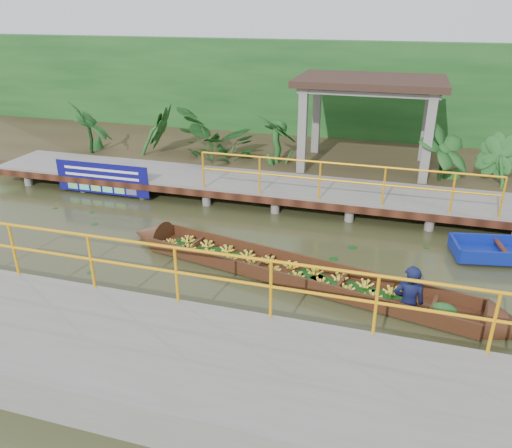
# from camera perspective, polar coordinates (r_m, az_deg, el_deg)

# --- Properties ---
(ground) EXTENTS (80.00, 80.00, 0.00)m
(ground) POSITION_cam_1_polar(r_m,az_deg,el_deg) (11.58, -5.98, -3.05)
(ground) COLOR #2E3018
(ground) RESTS_ON ground
(land_strip) EXTENTS (30.00, 8.00, 0.45)m
(land_strip) POSITION_cam_1_polar(r_m,az_deg,el_deg) (18.18, 2.95, 7.87)
(land_strip) COLOR #302818
(land_strip) RESTS_ON ground
(far_dock) EXTENTS (16.00, 2.06, 1.66)m
(far_dock) POSITION_cam_1_polar(r_m,az_deg,el_deg) (14.36, -0.85, 4.57)
(far_dock) COLOR slate
(far_dock) RESTS_ON ground
(near_dock) EXTENTS (18.00, 2.40, 1.73)m
(near_dock) POSITION_cam_1_polar(r_m,az_deg,el_deg) (7.85, -10.95, -15.33)
(near_dock) COLOR slate
(near_dock) RESTS_ON ground
(pavilion) EXTENTS (4.40, 3.00, 3.00)m
(pavilion) POSITION_cam_1_polar(r_m,az_deg,el_deg) (16.02, 12.90, 14.65)
(pavilion) COLOR slate
(pavilion) RESTS_ON ground
(foliage_backdrop) EXTENTS (30.00, 0.80, 4.00)m
(foliage_backdrop) POSITION_cam_1_polar(r_m,az_deg,el_deg) (20.19, 4.81, 14.57)
(foliage_backdrop) COLOR #154218
(foliage_backdrop) RESTS_ON ground
(vendor_boat) EXTENTS (8.75, 2.65, 1.99)m
(vendor_boat) POSITION_cam_1_polar(r_m,az_deg,el_deg) (10.18, 6.66, -5.61)
(vendor_boat) COLOR #351C0E
(vendor_boat) RESTS_ON ground
(blue_banner) EXTENTS (2.99, 0.04, 0.93)m
(blue_banner) POSITION_cam_1_polar(r_m,az_deg,el_deg) (15.27, -17.19, 4.99)
(blue_banner) COLOR #0E0C64
(blue_banner) RESTS_ON ground
(tropical_plants) EXTENTS (14.23, 1.23, 1.53)m
(tropical_plants) POSITION_cam_1_polar(r_m,az_deg,el_deg) (15.86, 1.26, 9.22)
(tropical_plants) COLOR #154218
(tropical_plants) RESTS_ON ground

